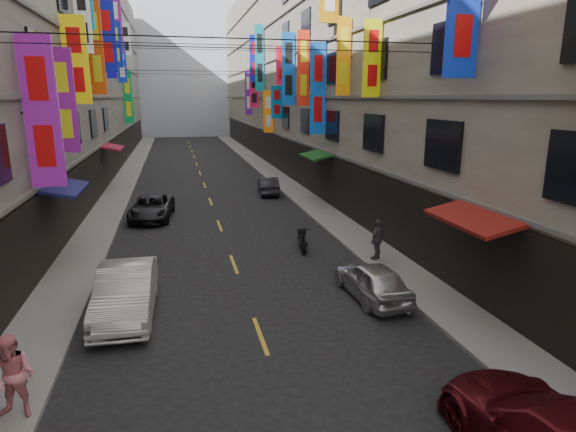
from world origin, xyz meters
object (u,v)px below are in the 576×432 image
car_right_mid (372,280)px  car_right_far (268,186)px  car_left_mid (126,292)px  pedestrian_lfar (13,377)px  car_left_far (152,208)px  pedestrian_rfar (377,239)px  scooter_far_right (302,239)px

car_right_mid → car_right_far: size_ratio=1.02×
car_left_mid → car_right_mid: car_left_mid is taller
car_left_mid → car_right_far: size_ratio=1.29×
car_right_far → pedestrian_lfar: bearing=72.2°
pedestrian_lfar → car_right_mid: bearing=38.3°
pedestrian_lfar → car_left_mid: bearing=84.2°
car_left_far → pedestrian_lfar: 16.83m
car_left_far → pedestrian_rfar: (8.98, -9.31, 0.32)m
scooter_far_right → car_left_mid: 8.47m
car_left_mid → pedestrian_lfar: (-1.72, -4.63, 0.25)m
car_right_far → pedestrian_rfar: bearing=101.5°
car_right_mid → car_right_far: (0.00, 17.87, -0.03)m
car_left_far → pedestrian_lfar: bearing=-90.8°
car_left_far → pedestrian_lfar: size_ratio=2.53×
car_left_mid → car_right_mid: (7.68, -0.51, -0.14)m
car_left_mid → pedestrian_lfar: 4.94m
car_left_mid → pedestrian_lfar: pedestrian_lfar is taller
pedestrian_rfar → car_right_mid: bearing=23.5°
car_left_far → car_right_mid: (7.40, -12.59, -0.01)m
car_left_far → car_right_far: car_left_far is taller
car_left_far → car_right_mid: 14.60m
car_left_mid → car_left_far: (0.28, 12.08, -0.13)m
car_left_mid → pedestrian_rfar: pedestrian_rfar is taller
car_right_far → car_right_mid: bearing=95.4°
pedestrian_lfar → car_left_far: bearing=97.8°
pedestrian_lfar → pedestrian_rfar: (10.98, 7.40, -0.06)m
scooter_far_right → pedestrian_rfar: pedestrian_rfar is taller
car_left_mid → scooter_far_right: bearing=38.1°
car_right_far → pedestrian_lfar: pedestrian_lfar is taller
car_left_far → scooter_far_right: bearing=-41.1°
car_right_far → pedestrian_rfar: 14.68m
car_left_far → car_right_far: size_ratio=1.26×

